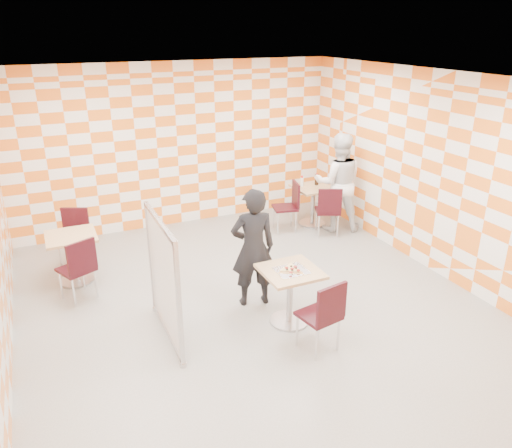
{
  "coord_description": "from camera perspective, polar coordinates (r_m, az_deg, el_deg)",
  "views": [
    {
      "loc": [
        -2.39,
        -5.33,
        3.58
      ],
      "look_at": [
        0.1,
        0.2,
        1.15
      ],
      "focal_mm": 35.0,
      "sensor_mm": 36.0,
      "label": 1
    }
  ],
  "objects": [
    {
      "name": "empty_table",
      "position": [
        7.78,
        -20.2,
        -2.83
      ],
      "size": [
        0.7,
        0.7,
        0.75
      ],
      "color": "tan",
      "rests_on": "ground"
    },
    {
      "name": "partition",
      "position": [
        6.0,
        -10.5,
        -6.24
      ],
      "size": [
        0.08,
        1.38,
        1.55
      ],
      "color": "white",
      "rests_on": "ground"
    },
    {
      "name": "soda_bottle",
      "position": [
        9.52,
        6.95,
        5.05
      ],
      "size": [
        0.07,
        0.07,
        0.23
      ],
      "color": "black",
      "rests_on": "second_table"
    },
    {
      "name": "chair_main_front",
      "position": [
        5.8,
        7.83,
        -9.93
      ],
      "size": [
        0.49,
        0.5,
        0.92
      ],
      "color": "black",
      "rests_on": "ground"
    },
    {
      "name": "pizza_on_foil",
      "position": [
        6.2,
        4.04,
        -5.18
      ],
      "size": [
        0.4,
        0.4,
        0.04
      ],
      "color": "silver",
      "rests_on": "main_table"
    },
    {
      "name": "chair_second_front",
      "position": [
        8.98,
        8.29,
        1.87
      ],
      "size": [
        0.56,
        0.56,
        0.92
      ],
      "color": "black",
      "rests_on": "ground"
    },
    {
      "name": "man_dark",
      "position": [
        6.62,
        -0.33,
        -2.76
      ],
      "size": [
        0.66,
        0.49,
        1.65
      ],
      "primitive_type": "imported",
      "rotation": [
        0.0,
        0.0,
        2.97
      ],
      "color": "black",
      "rests_on": "ground"
    },
    {
      "name": "chair_empty_near",
      "position": [
        7.2,
        -19.57,
        -4.45
      ],
      "size": [
        0.56,
        0.57,
        0.92
      ],
      "color": "black",
      "rests_on": "ground"
    },
    {
      "name": "chair_second_side",
      "position": [
        9.16,
        3.91,
        2.46
      ],
      "size": [
        0.52,
        0.51,
        0.92
      ],
      "color": "black",
      "rests_on": "ground"
    },
    {
      "name": "main_table",
      "position": [
        6.34,
        3.91,
        -7.2
      ],
      "size": [
        0.7,
        0.7,
        0.75
      ],
      "color": "tan",
      "rests_on": "ground"
    },
    {
      "name": "sport_bottle",
      "position": [
        9.43,
        5.27,
        4.87
      ],
      "size": [
        0.06,
        0.06,
        0.2
      ],
      "color": "white",
      "rests_on": "second_table"
    },
    {
      "name": "second_table",
      "position": [
        9.5,
        6.53,
        2.86
      ],
      "size": [
        0.7,
        0.7,
        0.75
      ],
      "color": "tan",
      "rests_on": "ground"
    },
    {
      "name": "chair_empty_far",
      "position": [
        8.31,
        -20.02,
        -0.95
      ],
      "size": [
        0.56,
        0.56,
        0.92
      ],
      "color": "black",
      "rests_on": "ground"
    },
    {
      "name": "man_white",
      "position": [
        9.22,
        9.38,
        4.7
      ],
      "size": [
        1.08,
        0.99,
        1.81
      ],
      "primitive_type": "imported",
      "rotation": [
        0.0,
        0.0,
        2.71
      ],
      "color": "white",
      "rests_on": "ground"
    },
    {
      "name": "room_shell",
      "position": [
        6.67,
        -2.0,
        3.66
      ],
      "size": [
        7.0,
        7.0,
        7.0
      ],
      "color": "#989892",
      "rests_on": "ground"
    }
  ]
}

